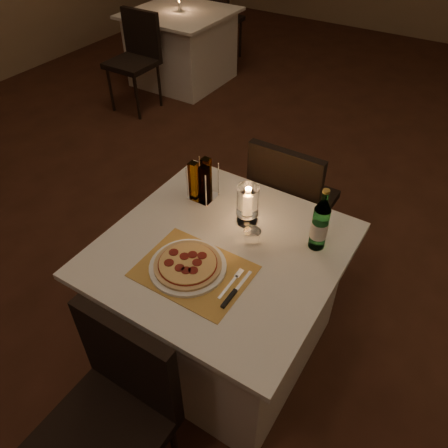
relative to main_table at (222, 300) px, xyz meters
The scene contains 17 objects.
floor 0.69m from the main_table, 89.04° to the left, with size 8.00×10.00×0.02m, color #442216.
main_table is the anchor object (origin of this frame).
chair_near 0.74m from the main_table, 90.00° to the right, with size 0.42×0.42×0.90m.
chair_far 0.74m from the main_table, 90.00° to the left, with size 0.42×0.42×0.90m.
placemat 0.41m from the main_table, 96.34° to the right, with size 0.45×0.34×0.00m, color gold.
plate 0.42m from the main_table, 105.52° to the right, with size 0.32×0.32×0.01m, color white.
pizza 0.44m from the main_table, 105.60° to the right, with size 0.28×0.28×0.02m.
fork 0.43m from the main_table, 45.27° to the right, with size 0.02×0.18×0.00m.
knife 0.46m from the main_table, 49.01° to the right, with size 0.02×0.22×0.01m.
tumbler 0.43m from the main_table, 41.18° to the left, with size 0.08×0.08×0.08m, color white, non-canonical shape.
water_bottle 0.64m from the main_table, 33.48° to the left, with size 0.07×0.07×0.30m.
hurricane_candle 0.52m from the main_table, 87.93° to the left, with size 0.10×0.10×0.19m.
cruet_caddy 0.59m from the main_table, 137.60° to the left, with size 0.12×0.12×0.21m.
neighbor_table_left 3.50m from the main_table, 129.48° to the left, with size 1.00×1.00×0.74m.
neighbor_chair_la 2.99m from the main_table, 138.24° to the left, with size 0.42×0.42×0.90m.
neighbor_chair_lb 4.08m from the main_table, 123.09° to the left, with size 0.42×0.42×0.90m.
neighbor_candle_left 3.53m from the main_table, 129.48° to the left, with size 0.03×0.03×0.11m.
Camera 1 is at (0.72, -1.72, 2.07)m, focal length 35.00 mm.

